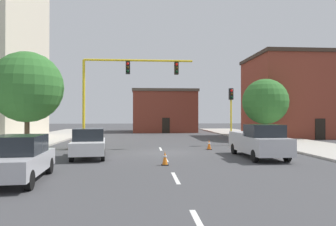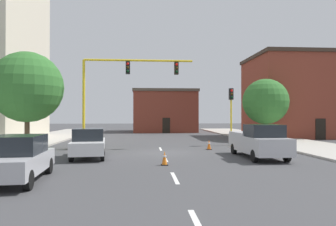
# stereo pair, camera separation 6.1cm
# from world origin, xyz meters

# --- Properties ---
(ground_plane) EXTENTS (160.00, 160.00, 0.00)m
(ground_plane) POSITION_xyz_m (0.00, 0.00, 0.00)
(ground_plane) COLOR #424244
(sidewalk_left) EXTENTS (6.00, 56.00, 0.14)m
(sidewalk_left) POSITION_xyz_m (-11.95, 8.00, 0.07)
(sidewalk_left) COLOR #B2ADA3
(sidewalk_left) RESTS_ON ground_plane
(sidewalk_right) EXTENTS (6.00, 56.00, 0.14)m
(sidewalk_right) POSITION_xyz_m (11.95, 8.00, 0.07)
(sidewalk_right) COLOR #B2ADA3
(sidewalk_right) RESTS_ON ground_plane
(lane_stripe_seg_0) EXTENTS (0.16, 2.40, 0.01)m
(lane_stripe_seg_0) POSITION_xyz_m (0.00, -14.00, 0.00)
(lane_stripe_seg_0) COLOR silver
(lane_stripe_seg_0) RESTS_ON ground_plane
(lane_stripe_seg_1) EXTENTS (0.16, 2.40, 0.01)m
(lane_stripe_seg_1) POSITION_xyz_m (0.00, -8.50, 0.00)
(lane_stripe_seg_1) COLOR silver
(lane_stripe_seg_1) RESTS_ON ground_plane
(lane_stripe_seg_2) EXTENTS (0.16, 2.40, 0.01)m
(lane_stripe_seg_2) POSITION_xyz_m (0.00, -3.00, 0.00)
(lane_stripe_seg_2) COLOR silver
(lane_stripe_seg_2) RESTS_ON ground_plane
(lane_stripe_seg_3) EXTENTS (0.16, 2.40, 0.01)m
(lane_stripe_seg_3) POSITION_xyz_m (0.00, 2.50, 0.00)
(lane_stripe_seg_3) COLOR silver
(lane_stripe_seg_3) RESTS_ON ground_plane
(building_brick_center) EXTENTS (9.73, 9.90, 6.46)m
(building_brick_center) POSITION_xyz_m (1.94, 28.67, 3.24)
(building_brick_center) COLOR brown
(building_brick_center) RESTS_ON ground_plane
(building_row_right) EXTENTS (11.35, 9.44, 9.58)m
(building_row_right) POSITION_xyz_m (17.07, 14.84, 4.80)
(building_row_right) COLOR brown
(building_row_right) RESTS_ON ground_plane
(traffic_signal_gantry) EXTENTS (9.21, 1.20, 6.83)m
(traffic_signal_gantry) POSITION_xyz_m (-4.61, 3.14, 2.25)
(traffic_signal_gantry) COLOR yellow
(traffic_signal_gantry) RESTS_ON ground_plane
(traffic_light_pole_right) EXTENTS (0.32, 0.47, 4.80)m
(traffic_light_pole_right) POSITION_xyz_m (6.08, 4.86, 3.53)
(traffic_light_pole_right) COLOR yellow
(traffic_light_pole_right) RESTS_ON ground_plane
(tree_right_mid) EXTENTS (4.54, 4.54, 6.19)m
(tree_right_mid) POSITION_xyz_m (10.86, 9.40, 3.91)
(tree_right_mid) COLOR brown
(tree_right_mid) RESTS_ON ground_plane
(tree_left_near) EXTENTS (5.23, 5.23, 7.23)m
(tree_left_near) POSITION_xyz_m (-9.87, 2.91, 4.61)
(tree_left_near) COLOR brown
(tree_left_near) RESTS_ON ground_plane
(pickup_truck_silver) EXTENTS (2.09, 5.43, 1.99)m
(pickup_truck_silver) POSITION_xyz_m (5.54, -2.88, 0.97)
(pickup_truck_silver) COLOR #BCBCC1
(pickup_truck_silver) RESTS_ON ground_plane
(sedan_silver_near_left) EXTENTS (2.19, 4.63, 1.74)m
(sedan_silver_near_left) POSITION_xyz_m (-6.03, -8.71, 0.89)
(sedan_silver_near_left) COLOR #B7B7BC
(sedan_silver_near_left) RESTS_ON ground_plane
(sedan_white_mid_left) EXTENTS (2.35, 4.68, 1.74)m
(sedan_white_mid_left) POSITION_xyz_m (-4.51, -2.10, 0.89)
(sedan_white_mid_left) COLOR white
(sedan_white_mid_left) RESTS_ON ground_plane
(traffic_cone_roadside_a) EXTENTS (0.36, 0.36, 0.71)m
(traffic_cone_roadside_a) POSITION_xyz_m (-0.20, -5.26, 0.35)
(traffic_cone_roadside_a) COLOR black
(traffic_cone_roadside_a) RESTS_ON ground_plane
(traffic_cone_roadside_b) EXTENTS (0.36, 0.36, 0.75)m
(traffic_cone_roadside_b) POSITION_xyz_m (3.54, 1.74, 0.37)
(traffic_cone_roadside_b) COLOR black
(traffic_cone_roadside_b) RESTS_ON ground_plane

